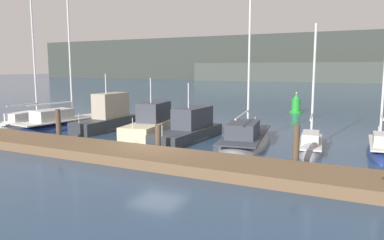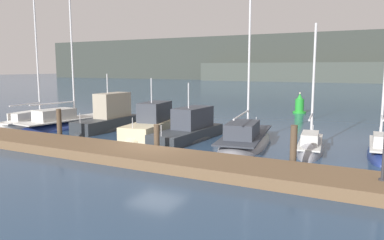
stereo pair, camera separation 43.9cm
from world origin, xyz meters
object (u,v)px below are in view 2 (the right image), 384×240
object	(u,v)px
motorboat_berth_5	(189,134)
sailboat_berth_7	(310,149)
sailboat_berth_6	(245,142)
channel_buoy	(299,105)
sailboat_berth_2	(66,125)
sailboat_berth_8	(380,153)
sailboat_berth_1	(34,123)
motorboat_berth_4	(152,129)
motorboat_berth_3	(109,123)

from	to	relation	value
motorboat_berth_5	sailboat_berth_7	distance (m)	6.96
sailboat_berth_6	channel_buoy	xyz separation A→B (m)	(-0.48, 16.14, 0.58)
sailboat_berth_2	motorboat_berth_5	world-z (taller)	sailboat_berth_2
sailboat_berth_8	sailboat_berth_2	bearing A→B (deg)	-177.20
sailboat_berth_1	sailboat_berth_6	bearing A→B (deg)	1.83
sailboat_berth_2	sailboat_berth_7	world-z (taller)	sailboat_berth_2
sailboat_berth_6	motorboat_berth_4	bearing A→B (deg)	179.59
sailboat_berth_1	sailboat_berth_8	xyz separation A→B (m)	(23.09, 1.07, 0.03)
sailboat_berth_1	motorboat_berth_4	bearing A→B (deg)	3.21
channel_buoy	motorboat_berth_4	bearing A→B (deg)	-109.72
sailboat_berth_1	motorboat_berth_4	xyz separation A→B (m)	(10.15, 0.57, 0.25)
sailboat_berth_6	sailboat_berth_8	xyz separation A→B (m)	(6.69, 0.55, -0.02)
motorboat_berth_4	sailboat_berth_7	xyz separation A→B (m)	(9.74, 0.05, -0.27)
channel_buoy	sailboat_berth_7	bearing A→B (deg)	-76.09
sailboat_berth_2	motorboat_berth_5	size ratio (longest dim) A/B	1.89
sailboat_berth_2	channel_buoy	xyz separation A→B (m)	(12.76, 16.57, 0.54)
sailboat_berth_8	channel_buoy	bearing A→B (deg)	114.71
sailboat_berth_7	channel_buoy	world-z (taller)	sailboat_berth_7
sailboat_berth_1	sailboat_berth_6	xyz separation A→B (m)	(16.40, 0.52, 0.04)
motorboat_berth_3	motorboat_berth_4	bearing A→B (deg)	-5.43
motorboat_berth_3	sailboat_berth_8	size ratio (longest dim) A/B	0.88
motorboat_berth_5	channel_buoy	size ratio (longest dim) A/B	3.35
sailboat_berth_8	motorboat_berth_5	bearing A→B (deg)	-175.62
motorboat_berth_4	sailboat_berth_8	world-z (taller)	sailboat_berth_8
sailboat_berth_1	motorboat_berth_5	distance (m)	12.95
sailboat_berth_1	channel_buoy	size ratio (longest dim) A/B	5.18
motorboat_berth_5	sailboat_berth_8	bearing A→B (deg)	4.38
sailboat_berth_1	sailboat_berth_8	distance (m)	23.12
motorboat_berth_4	sailboat_berth_8	distance (m)	12.96
sailboat_berth_2	channel_buoy	bearing A→B (deg)	52.40
motorboat_berth_3	sailboat_berth_7	bearing A→B (deg)	-1.33
motorboat_berth_3	motorboat_berth_5	bearing A→B (deg)	-5.49
sailboat_berth_1	motorboat_berth_3	xyz separation A→B (m)	(6.33, 0.93, 0.37)
sailboat_berth_1	motorboat_berth_5	world-z (taller)	sailboat_berth_1
motorboat_berth_3	sailboat_berth_6	world-z (taller)	sailboat_berth_6
sailboat_berth_1	motorboat_berth_5	bearing A→B (deg)	1.31
motorboat_berth_5	channel_buoy	xyz separation A→B (m)	(2.97, 16.37, 0.38)
sailboat_berth_2	motorboat_berth_4	distance (m)	7.01
channel_buoy	sailboat_berth_8	bearing A→B (deg)	-65.29
motorboat_berth_3	motorboat_berth_4	xyz separation A→B (m)	(3.82, -0.36, -0.12)
sailboat_berth_1	motorboat_berth_3	size ratio (longest dim) A/B	1.67
motorboat_berth_4	motorboat_berth_5	bearing A→B (deg)	-5.57
sailboat_berth_8	motorboat_berth_4	bearing A→B (deg)	-177.77
motorboat_berth_5	sailboat_berth_7	bearing A→B (deg)	2.65
sailboat_berth_7	motorboat_berth_3	bearing A→B (deg)	178.67
motorboat_berth_3	sailboat_berth_6	distance (m)	10.08
motorboat_berth_5	channel_buoy	bearing A→B (deg)	79.72
motorboat_berth_4	sailboat_berth_6	xyz separation A→B (m)	(6.25, -0.04, -0.21)
sailboat_berth_8	sailboat_berth_1	bearing A→B (deg)	-177.34
sailboat_berth_2	motorboat_berth_3	world-z (taller)	sailboat_berth_2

